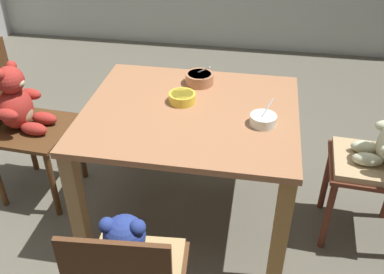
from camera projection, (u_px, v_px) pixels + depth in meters
ground_plane at (191, 215)px, 2.56m from camera, size 5.20×5.20×0.04m
dining_table at (190, 130)px, 2.22m from camera, size 1.07×0.91×0.70m
teddy_chair_near_left at (19, 111)px, 2.41m from camera, size 0.44×0.44×0.92m
teddy_chair_near_front at (131, 274)px, 1.52m from camera, size 0.40×0.43×0.87m
porridge_bowl_white_near_right at (263, 120)px, 2.03m from camera, size 0.13×0.13×0.11m
porridge_bowl_terracotta_far_center at (200, 78)px, 2.37m from camera, size 0.16×0.16×0.14m
porridge_bowl_yellow_center at (182, 98)px, 2.20m from camera, size 0.14×0.14×0.05m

